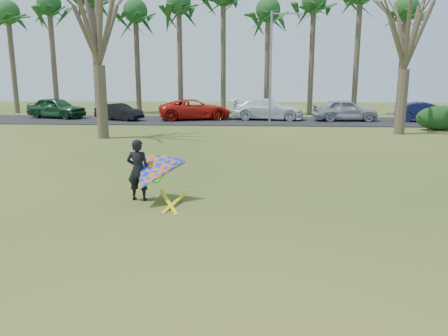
# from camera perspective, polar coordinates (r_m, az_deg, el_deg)

# --- Properties ---
(ground) EXTENTS (100.00, 100.00, 0.00)m
(ground) POSITION_cam_1_polar(r_m,az_deg,el_deg) (10.70, -0.72, -8.03)
(ground) COLOR #224A10
(ground) RESTS_ON ground
(parking_strip) EXTENTS (46.00, 7.00, 0.06)m
(parking_strip) POSITION_cam_1_polar(r_m,az_deg,el_deg) (35.21, 2.50, 6.18)
(parking_strip) COLOR black
(parking_strip) RESTS_ON ground
(palm_0) EXTENTS (4.84, 4.84, 10.84)m
(palm_0) POSITION_cam_1_polar(r_m,az_deg,el_deg) (47.24, -26.40, 17.61)
(palm_0) COLOR #483B2B
(palm_0) RESTS_ON ground
(palm_1) EXTENTS (4.84, 4.84, 11.54)m
(palm_1) POSITION_cam_1_polar(r_m,az_deg,el_deg) (45.53, -21.87, 19.10)
(palm_1) COLOR #4B3B2D
(palm_1) RESTS_ON ground
(palm_3) EXTENTS (4.84, 4.84, 10.84)m
(palm_3) POSITION_cam_1_polar(r_m,az_deg,el_deg) (42.76, -11.50, 19.29)
(palm_3) COLOR #47372A
(palm_3) RESTS_ON ground
(palm_4) EXTENTS (4.84, 4.84, 11.54)m
(palm_4) POSITION_cam_1_polar(r_m,az_deg,el_deg) (42.03, -5.92, 20.52)
(palm_4) COLOR brown
(palm_4) RESTS_ON ground
(palm_6) EXTENTS (4.84, 4.84, 10.84)m
(palm_6) POSITION_cam_1_polar(r_m,az_deg,el_deg) (41.39, 5.78, 19.71)
(palm_6) COLOR #48392B
(palm_6) RESTS_ON ground
(palm_7) EXTENTS (4.84, 4.84, 11.54)m
(palm_7) POSITION_cam_1_polar(r_m,az_deg,el_deg) (41.80, 11.66, 20.40)
(palm_7) COLOR #493C2B
(palm_7) RESTS_ON ground
(palm_9) EXTENTS (4.84, 4.84, 10.84)m
(palm_9) POSITION_cam_1_polar(r_m,az_deg,el_deg) (43.43, 22.71, 18.51)
(palm_9) COLOR #473A2A
(palm_9) RESTS_ON ground
(bare_tree_left) EXTENTS (6.60, 6.60, 9.70)m
(bare_tree_left) POSITION_cam_1_polar(r_m,az_deg,el_deg) (26.71, -16.33, 18.63)
(bare_tree_left) COLOR #4E3C2E
(bare_tree_left) RESTS_ON ground
(bare_tree_right) EXTENTS (6.27, 6.27, 9.21)m
(bare_tree_right) POSITION_cam_1_polar(r_m,az_deg,el_deg) (29.62, 22.92, 16.81)
(bare_tree_right) COLOR #493B2C
(bare_tree_right) RESTS_ON ground
(streetlight) EXTENTS (2.28, 0.18, 8.00)m
(streetlight) POSITION_cam_1_polar(r_m,az_deg,el_deg) (32.05, 6.42, 13.47)
(streetlight) COLOR gray
(streetlight) RESTS_ON ground
(hedge_near) EXTENTS (3.28, 1.49, 1.64)m
(hedge_near) POSITION_cam_1_polar(r_m,az_deg,el_deg) (32.73, 26.48, 5.86)
(hedge_near) COLOR #143513
(hedge_near) RESTS_ON ground
(car_0) EXTENTS (5.42, 3.39, 1.72)m
(car_0) POSITION_cam_1_polar(r_m,az_deg,el_deg) (39.72, -21.05, 7.36)
(car_0) COLOR #1B4424
(car_0) RESTS_ON parking_strip
(car_1) EXTENTS (4.25, 2.82, 1.32)m
(car_1) POSITION_cam_1_polar(r_m,az_deg,el_deg) (36.42, -13.55, 7.15)
(car_1) COLOR black
(car_1) RESTS_ON parking_strip
(car_2) EXTENTS (6.40, 4.22, 1.63)m
(car_2) POSITION_cam_1_polar(r_m,az_deg,el_deg) (35.96, -3.81, 7.65)
(car_2) COLOR red
(car_2) RESTS_ON parking_strip
(car_3) EXTENTS (6.06, 2.93, 1.70)m
(car_3) POSITION_cam_1_polar(r_m,az_deg,el_deg) (35.93, 5.71, 7.66)
(car_3) COLOR white
(car_3) RESTS_ON parking_strip
(car_4) EXTENTS (5.13, 2.34, 1.71)m
(car_4) POSITION_cam_1_polar(r_m,az_deg,el_deg) (36.15, 15.52, 7.32)
(car_4) COLOR #A2A7B0
(car_4) RESTS_ON parking_strip
(car_5) EXTENTS (4.78, 2.40, 1.50)m
(car_5) POSITION_cam_1_polar(r_m,az_deg,el_deg) (37.62, 24.87, 6.66)
(car_5) COLOR #161A44
(car_5) RESTS_ON parking_strip
(kite_flyer) EXTENTS (2.13, 2.39, 2.02)m
(kite_flyer) POSITION_cam_1_polar(r_m,az_deg,el_deg) (12.86, -9.71, -0.76)
(kite_flyer) COLOR black
(kite_flyer) RESTS_ON ground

